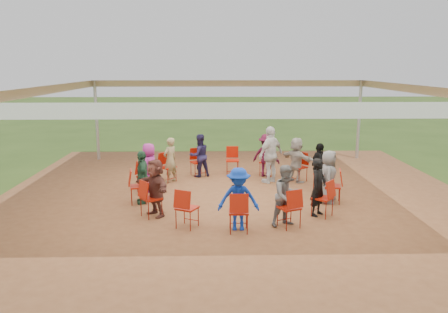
{
  "coord_description": "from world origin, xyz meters",
  "views": [
    {
      "loc": [
        -0.57,
        -11.52,
        3.52
      ],
      "look_at": [
        -0.29,
        0.3,
        1.07
      ],
      "focal_mm": 35.0,
      "sensor_mm": 36.0,
      "label": 1
    }
  ],
  "objects_px": {
    "chair_6": "(168,167)",
    "chair_12": "(289,208)",
    "chair_5": "(198,162)",
    "chair_13": "(323,198)",
    "person_seated_8": "(155,187)",
    "person_seated_10": "(286,196)",
    "chair_10": "(187,208)",
    "person_seated_7": "(142,177)",
    "chair_1": "(323,175)",
    "person_seated_9": "(238,199)",
    "person_seated_1": "(319,167)",
    "chair_0": "(333,186)",
    "chair_9": "(151,199)",
    "person_seated_4": "(199,155)",
    "person_seated_3": "(266,155)",
    "person_seated_5": "(170,160)",
    "laptop": "(322,178)",
    "chair_8": "(138,187)",
    "chair_11": "(239,212)",
    "person_seated_0": "(328,177)",
    "chair_7": "(146,176)",
    "person_seated_11": "(318,187)",
    "chair_3": "(267,162)",
    "person_seated_2": "(296,160)",
    "chair_2": "(299,167)",
    "chair_4": "(232,161)",
    "person_seated_6": "(149,167)",
    "cable_coil": "(237,186)"
  },
  "relations": [
    {
      "from": "chair_6",
      "to": "chair_12",
      "type": "relative_size",
      "value": 1.0
    },
    {
      "from": "chair_5",
      "to": "chair_13",
      "type": "distance_m",
      "value": 5.07
    },
    {
      "from": "person_seated_8",
      "to": "person_seated_10",
      "type": "height_order",
      "value": "same"
    },
    {
      "from": "chair_5",
      "to": "chair_10",
      "type": "bearing_deg",
      "value": 64.29
    },
    {
      "from": "chair_6",
      "to": "person_seated_7",
      "type": "height_order",
      "value": "person_seated_7"
    },
    {
      "from": "chair_1",
      "to": "person_seated_9",
      "type": "relative_size",
      "value": 0.65
    },
    {
      "from": "chair_6",
      "to": "person_seated_9",
      "type": "relative_size",
      "value": 0.65
    },
    {
      "from": "person_seated_1",
      "to": "person_seated_9",
      "type": "distance_m",
      "value": 3.88
    },
    {
      "from": "chair_0",
      "to": "chair_9",
      "type": "xyz_separation_m",
      "value": [
        -4.58,
        -0.97,
        0.0
      ]
    },
    {
      "from": "chair_10",
      "to": "person_seated_9",
      "type": "relative_size",
      "value": 0.65
    },
    {
      "from": "chair_6",
      "to": "person_seated_4",
      "type": "bearing_deg",
      "value": 161.23
    },
    {
      "from": "person_seated_3",
      "to": "person_seated_5",
      "type": "distance_m",
      "value": 3.09
    },
    {
      "from": "person_seated_4",
      "to": "laptop",
      "type": "xyz_separation_m",
      "value": [
        3.29,
        -2.81,
        -0.04
      ]
    },
    {
      "from": "chair_8",
      "to": "chair_11",
      "type": "bearing_deg",
      "value": 38.57
    },
    {
      "from": "chair_0",
      "to": "chair_5",
      "type": "height_order",
      "value": "same"
    },
    {
      "from": "person_seated_0",
      "to": "laptop",
      "type": "bearing_deg",
      "value": 90.0
    },
    {
      "from": "chair_8",
      "to": "person_seated_7",
      "type": "relative_size",
      "value": 0.65
    },
    {
      "from": "chair_7",
      "to": "person_seated_11",
      "type": "bearing_deg",
      "value": 77.45
    },
    {
      "from": "chair_3",
      "to": "chair_7",
      "type": "height_order",
      "value": "same"
    },
    {
      "from": "person_seated_2",
      "to": "laptop",
      "type": "xyz_separation_m",
      "value": [
        0.29,
        -2.07,
        -0.04
      ]
    },
    {
      "from": "chair_12",
      "to": "person_seated_3",
      "type": "relative_size",
      "value": 0.65
    },
    {
      "from": "chair_2",
      "to": "person_seated_11",
      "type": "xyz_separation_m",
      "value": [
        -0.15,
        -3.16,
        0.25
      ]
    },
    {
      "from": "chair_0",
      "to": "person_seated_9",
      "type": "height_order",
      "value": "person_seated_9"
    },
    {
      "from": "chair_4",
      "to": "person_seated_0",
      "type": "relative_size",
      "value": 0.65
    },
    {
      "from": "chair_0",
      "to": "person_seated_9",
      "type": "bearing_deg",
      "value": 139.73
    },
    {
      "from": "chair_13",
      "to": "laptop",
      "type": "relative_size",
      "value": 2.21
    },
    {
      "from": "chair_1",
      "to": "person_seated_5",
      "type": "distance_m",
      "value": 4.58
    },
    {
      "from": "person_seated_3",
      "to": "person_seated_6",
      "type": "relative_size",
      "value": 1.0
    },
    {
      "from": "cable_coil",
      "to": "person_seated_1",
      "type": "bearing_deg",
      "value": -10.99
    },
    {
      "from": "chair_9",
      "to": "person_seated_3",
      "type": "relative_size",
      "value": 0.65
    },
    {
      "from": "chair_10",
      "to": "person_seated_7",
      "type": "height_order",
      "value": "person_seated_7"
    },
    {
      "from": "chair_1",
      "to": "chair_3",
      "type": "distance_m",
      "value": 2.26
    },
    {
      "from": "person_seated_2",
      "to": "person_seated_11",
      "type": "xyz_separation_m",
      "value": [
        -0.05,
        -3.09,
        0.0
      ]
    },
    {
      "from": "chair_6",
      "to": "laptop",
      "type": "distance_m",
      "value": 4.8
    },
    {
      "from": "chair_5",
      "to": "chair_10",
      "type": "xyz_separation_m",
      "value": [
        -0.08,
        -4.68,
        0.0
      ]
    },
    {
      "from": "chair_4",
      "to": "person_seated_7",
      "type": "height_order",
      "value": "person_seated_7"
    },
    {
      "from": "person_seated_3",
      "to": "person_seated_6",
      "type": "distance_m",
      "value": 3.88
    },
    {
      "from": "chair_10",
      "to": "person_seated_6",
      "type": "height_order",
      "value": "person_seated_6"
    },
    {
      "from": "chair_4",
      "to": "person_seated_4",
      "type": "height_order",
      "value": "person_seated_4"
    },
    {
      "from": "chair_1",
      "to": "chair_6",
      "type": "xyz_separation_m",
      "value": [
        -4.55,
        1.12,
        0.0
      ]
    },
    {
      "from": "chair_0",
      "to": "chair_6",
      "type": "xyz_separation_m",
      "value": [
        -4.53,
        2.27,
        0.0
      ]
    },
    {
      "from": "chair_9",
      "to": "cable_coil",
      "type": "distance_m",
      "value": 3.38
    },
    {
      "from": "person_seated_1",
      "to": "cable_coil",
      "type": "height_order",
      "value": "person_seated_1"
    },
    {
      "from": "chair_9",
      "to": "chair_4",
      "type": "bearing_deg",
      "value": 115.71
    },
    {
      "from": "chair_4",
      "to": "person_seated_10",
      "type": "relative_size",
      "value": 0.65
    },
    {
      "from": "chair_11",
      "to": "person_seated_5",
      "type": "distance_m",
      "value": 4.58
    },
    {
      "from": "chair_9",
      "to": "person_seated_7",
      "type": "distance_m",
      "value": 1.16
    },
    {
      "from": "chair_4",
      "to": "person_seated_9",
      "type": "xyz_separation_m",
      "value": [
        -0.09,
        -5.08,
        0.25
      ]
    },
    {
      "from": "chair_0",
      "to": "person_seated_6",
      "type": "height_order",
      "value": "person_seated_6"
    },
    {
      "from": "chair_1",
      "to": "chair_13",
      "type": "xyz_separation_m",
      "value": [
        -0.54,
        -2.19,
        0.0
      ]
    }
  ]
}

